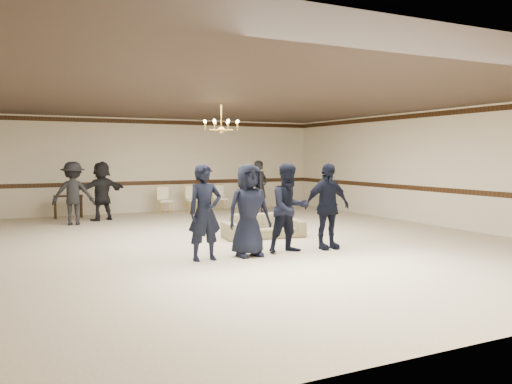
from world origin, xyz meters
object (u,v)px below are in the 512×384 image
at_px(adult_right, 260,187).
at_px(banquet_chair_left, 164,200).
at_px(chandelier, 221,116).
at_px(banquet_chair_right, 220,198).
at_px(banquet_chair_mid, 193,199).
at_px(boy_c, 289,208).
at_px(adult_mid, 102,191).
at_px(adult_left, 73,193).
at_px(boy_d, 327,206).
at_px(boy_b, 249,210).
at_px(settee, 263,226).
at_px(boy_a, 205,212).
at_px(console_table, 68,207).

distance_m(adult_right, banquet_chair_left, 3.21).
xyz_separation_m(chandelier, banquet_chair_right, (2.10, 5.15, -2.42)).
relative_size(banquet_chair_mid, banquet_chair_right, 1.00).
bearing_deg(boy_c, adult_mid, 107.32).
distance_m(adult_left, banquet_chair_mid, 4.36).
relative_size(boy_c, banquet_chair_right, 1.98).
height_order(adult_left, adult_mid, same).
distance_m(boy_c, adult_right, 7.14).
height_order(adult_left, banquet_chair_right, adult_left).
relative_size(adult_left, banquet_chair_left, 1.96).
xyz_separation_m(boy_d, adult_left, (-4.20, 6.31, -0.01)).
height_order(boy_b, boy_c, same).
height_order(boy_b, adult_mid, boy_b).
height_order(chandelier, banquet_chair_mid, chandelier).
bearing_deg(adult_mid, boy_b, 82.15).
bearing_deg(boy_d, chandelier, 116.36).
height_order(banquet_chair_left, banquet_chair_right, same).
distance_m(boy_d, adult_left, 7.58).
bearing_deg(settee, adult_left, 137.68).
distance_m(chandelier, boy_a, 3.64).
relative_size(boy_c, boy_d, 1.00).
xyz_separation_m(settee, banquet_chair_right, (1.35, 5.91, 0.17)).
bearing_deg(banquet_chair_mid, adult_mid, -161.71).
bearing_deg(adult_right, chandelier, -152.70).
distance_m(boy_b, boy_d, 1.80).
bearing_deg(settee, chandelier, 142.42).
xyz_separation_m(chandelier, banquet_chair_left, (0.10, 5.15, -2.42)).
bearing_deg(boy_a, boy_d, -2.14).
distance_m(boy_a, boy_d, 2.70).
distance_m(chandelier, banquet_chair_right, 6.07).
bearing_deg(banquet_chair_right, boy_c, -104.50).
bearing_deg(console_table, boy_c, -65.06).
bearing_deg(console_table, boy_b, -70.79).
xyz_separation_m(boy_a, settee, (2.21, 1.92, -0.61)).
bearing_deg(console_table, boy_a, -76.87).
xyz_separation_m(banquet_chair_left, banquet_chair_mid, (1.00, 0.00, 0.00)).
height_order(adult_mid, console_table, adult_mid).
bearing_deg(boy_a, boy_c, -2.14).
xyz_separation_m(adult_mid, banquet_chair_right, (4.16, 0.82, -0.43)).
height_order(boy_a, banquet_chair_left, boy_a).
height_order(adult_right, banquet_chair_mid, adult_right).
distance_m(boy_a, adult_mid, 7.04).
distance_m(boy_b, banquet_chair_right, 8.28).
distance_m(settee, adult_mid, 5.84).
bearing_deg(settee, boy_c, -94.52).
bearing_deg(adult_mid, boy_a, 74.97).
distance_m(boy_d, console_table, 9.05).
relative_size(boy_a, banquet_chair_left, 1.98).
bearing_deg(adult_right, boy_a, -149.21).
relative_size(banquet_chair_left, banquet_chair_right, 1.00).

